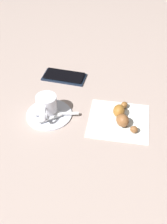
# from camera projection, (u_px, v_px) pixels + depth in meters

# --- Properties ---
(ground_plane) EXTENTS (1.80, 1.80, 0.00)m
(ground_plane) POSITION_uv_depth(u_px,v_px,m) (89.00, 121.00, 0.82)
(ground_plane) COLOR #B29D93
(saucer) EXTENTS (0.13, 0.13, 0.01)m
(saucer) POSITION_uv_depth(u_px,v_px,m) (49.00, 114.00, 0.83)
(saucer) COLOR silver
(saucer) RESTS_ON ground
(espresso_cup) EXTENTS (0.06, 0.09, 0.06)m
(espresso_cup) POSITION_uv_depth(u_px,v_px,m) (47.00, 105.00, 0.81)
(espresso_cup) COLOR silver
(espresso_cup) RESTS_ON saucer
(teaspoon) EXTENTS (0.13, 0.02, 0.01)m
(teaspoon) POSITION_uv_depth(u_px,v_px,m) (47.00, 113.00, 0.82)
(teaspoon) COLOR silver
(teaspoon) RESTS_ON saucer
(sugar_packet) EXTENTS (0.07, 0.04, 0.01)m
(sugar_packet) POSITION_uv_depth(u_px,v_px,m) (49.00, 117.00, 0.81)
(sugar_packet) COLOR white
(sugar_packet) RESTS_ON saucer
(napkin) EXTENTS (0.20, 0.19, 0.00)m
(napkin) POSITION_uv_depth(u_px,v_px,m) (119.00, 120.00, 0.82)
(napkin) COLOR white
(napkin) RESTS_ON ground
(croissant) EXTENTS (0.06, 0.13, 0.04)m
(croissant) POSITION_uv_depth(u_px,v_px,m) (122.00, 116.00, 0.80)
(croissant) COLOR brown
(croissant) RESTS_ON napkin
(cell_phone) EXTENTS (0.15, 0.11, 0.01)m
(cell_phone) POSITION_uv_depth(u_px,v_px,m) (64.00, 76.00, 0.96)
(cell_phone) COLOR #192335
(cell_phone) RESTS_ON ground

